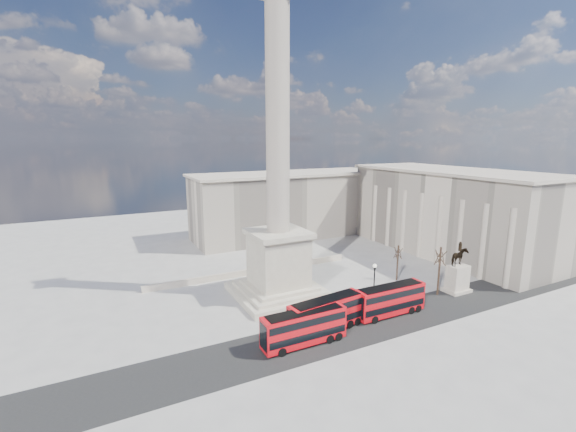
# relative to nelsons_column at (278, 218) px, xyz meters

# --- Properties ---
(ground) EXTENTS (180.00, 180.00, 0.00)m
(ground) POSITION_rel_nelsons_column_xyz_m (0.00, -5.00, -12.92)
(ground) COLOR #A09E98
(ground) RESTS_ON ground
(asphalt_road) EXTENTS (120.00, 9.00, 0.01)m
(asphalt_road) POSITION_rel_nelsons_column_xyz_m (5.00, -15.00, -12.91)
(asphalt_road) COLOR #272727
(asphalt_road) RESTS_ON ground
(nelsons_column) EXTENTS (14.00, 14.00, 49.85)m
(nelsons_column) POSITION_rel_nelsons_column_xyz_m (0.00, 0.00, 0.00)
(nelsons_column) COLOR #BFB59F
(nelsons_column) RESTS_ON ground
(balustrade_wall) EXTENTS (40.00, 0.60, 1.10)m
(balustrade_wall) POSITION_rel_nelsons_column_xyz_m (0.00, 11.00, -12.37)
(balustrade_wall) COLOR #BBAE9B
(balustrade_wall) RESTS_ON ground
(building_east) EXTENTS (19.00, 46.00, 18.60)m
(building_east) POSITION_rel_nelsons_column_xyz_m (45.00, 5.00, -3.59)
(building_east) COLOR beige
(building_east) RESTS_ON ground
(building_northeast) EXTENTS (51.00, 17.00, 16.60)m
(building_northeast) POSITION_rel_nelsons_column_xyz_m (20.00, 35.00, -4.59)
(building_northeast) COLOR beige
(building_northeast) RESTS_ON ground
(red_bus_a) EXTENTS (10.94, 2.62, 4.43)m
(red_bus_a) POSITION_rel_nelsons_column_xyz_m (-3.86, -15.57, -10.59)
(red_bus_a) COLOR red
(red_bus_a) RESTS_ON ground
(red_bus_b) EXTENTS (11.39, 3.84, 4.53)m
(red_bus_b) POSITION_rel_nelsons_column_xyz_m (0.54, -13.81, -10.54)
(red_bus_b) COLOR red
(red_bus_b) RESTS_ON ground
(red_bus_c) EXTENTS (11.06, 2.70, 4.48)m
(red_bus_c) POSITION_rel_nelsons_column_xyz_m (11.25, -13.99, -10.57)
(red_bus_c) COLOR red
(red_bus_c) RESTS_ON ground
(red_bus_d) EXTENTS (11.36, 3.50, 4.54)m
(red_bus_d) POSITION_rel_nelsons_column_xyz_m (42.57, -15.35, -10.54)
(red_bus_d) COLOR red
(red_bus_d) RESTS_ON ground
(victorian_lamp) EXTENTS (0.61, 0.61, 7.07)m
(victorian_lamp) POSITION_rel_nelsons_column_xyz_m (10.42, -11.26, -8.76)
(victorian_lamp) COLOR black
(victorian_lamp) RESTS_ON ground
(equestrian_statue) EXTENTS (4.18, 3.14, 8.66)m
(equestrian_statue) POSITION_rel_nelsons_column_xyz_m (27.16, -12.32, -9.89)
(equestrian_statue) COLOR #BBAE9B
(equestrian_statue) RESTS_ON ground
(bare_tree_near) EXTENTS (1.95, 1.95, 8.54)m
(bare_tree_near) POSITION_rel_nelsons_column_xyz_m (23.24, -11.88, -6.19)
(bare_tree_near) COLOR #332319
(bare_tree_near) RESTS_ON ground
(bare_tree_mid) EXTENTS (1.80, 1.80, 6.82)m
(bare_tree_mid) POSITION_rel_nelsons_column_xyz_m (22.03, -3.64, -7.54)
(bare_tree_mid) COLOR #332319
(bare_tree_mid) RESTS_ON ground
(bare_tree_far) EXTENTS (1.66, 1.66, 6.78)m
(bare_tree_far) POSITION_rel_nelsons_column_xyz_m (40.74, 2.45, -7.58)
(bare_tree_far) COLOR #332319
(bare_tree_far) RESTS_ON ground
(pedestrian_walking) EXTENTS (0.71, 0.50, 1.86)m
(pedestrian_walking) POSITION_rel_nelsons_column_xyz_m (13.60, -10.96, -11.99)
(pedestrian_walking) COLOR #242328
(pedestrian_walking) RESTS_ON ground
(pedestrian_standing) EXTENTS (1.14, 1.04, 1.92)m
(pedestrian_standing) POSITION_rel_nelsons_column_xyz_m (21.74, -9.82, -11.96)
(pedestrian_standing) COLOR #242328
(pedestrian_standing) RESTS_ON ground
(pedestrian_crossing) EXTENTS (1.03, 0.93, 1.68)m
(pedestrian_crossing) POSITION_rel_nelsons_column_xyz_m (14.75, -7.41, -12.07)
(pedestrian_crossing) COLOR #242328
(pedestrian_crossing) RESTS_ON ground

